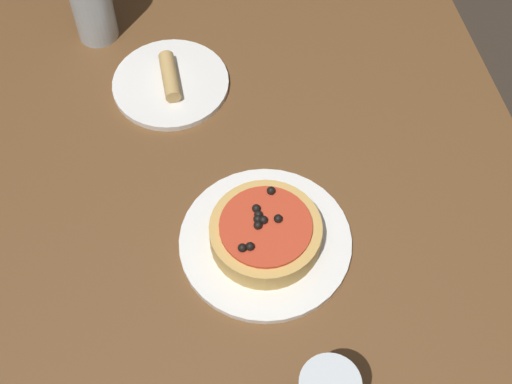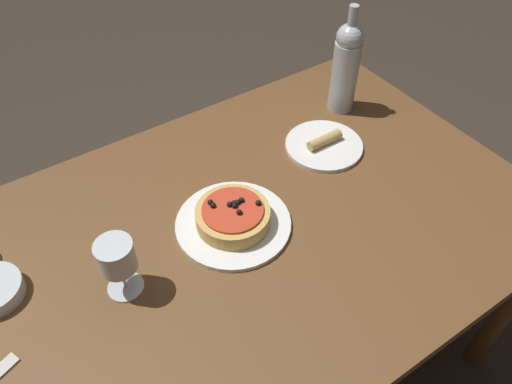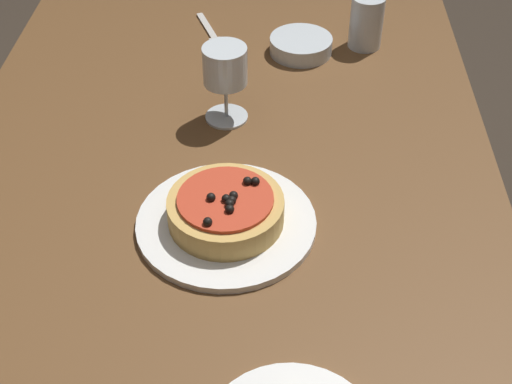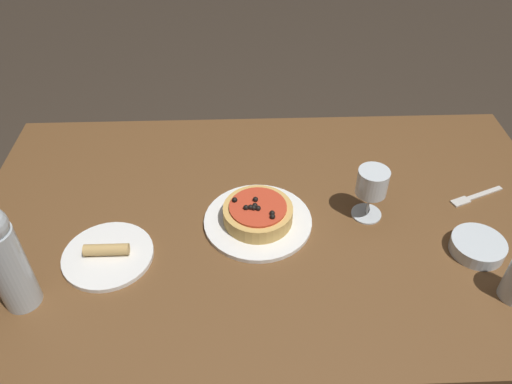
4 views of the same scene
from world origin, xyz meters
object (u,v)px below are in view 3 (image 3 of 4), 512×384
at_px(dining_table, 217,245).
at_px(pizza, 226,209).
at_px(fork, 212,34).
at_px(side_bowl, 301,45).
at_px(wine_glass, 227,69).
at_px(water_cup, 366,22).
at_px(dinner_plate, 226,223).

xyz_separation_m(dining_table, pizza, (-0.03, -0.02, 0.11)).
xyz_separation_m(pizza, fork, (0.60, 0.08, -0.03)).
height_order(dining_table, side_bowl, side_bowl).
bearing_deg(side_bowl, pizza, 167.53).
bearing_deg(side_bowl, wine_glass, 151.00).
height_order(pizza, water_cup, water_cup).
xyz_separation_m(pizza, wine_glass, (0.29, 0.02, 0.07)).
relative_size(dinner_plate, water_cup, 2.50).
xyz_separation_m(water_cup, fork, (0.03, 0.33, -0.05)).
bearing_deg(dinner_plate, water_cup, -24.10).
xyz_separation_m(dinner_plate, water_cup, (0.57, -0.25, 0.05)).
bearing_deg(wine_glass, water_cup, -44.22).
distance_m(wine_glass, water_cup, 0.39).
bearing_deg(water_cup, fork, 84.37).
height_order(water_cup, fork, water_cup).
relative_size(dinner_plate, pizza, 1.56).
xyz_separation_m(wine_glass, side_bowl, (0.24, -0.14, -0.09)).
relative_size(side_bowl, fork, 0.80).
height_order(pizza, fork, pizza).
height_order(dinner_plate, side_bowl, side_bowl).
distance_m(dining_table, water_cup, 0.62).
distance_m(dinner_plate, fork, 0.61).
distance_m(pizza, side_bowl, 0.55).
bearing_deg(pizza, fork, 7.34).
bearing_deg(dining_table, fork, 5.68).
xyz_separation_m(side_bowl, fork, (0.07, 0.20, -0.01)).
bearing_deg(water_cup, wine_glass, 135.78).
xyz_separation_m(dining_table, water_cup, (0.54, -0.28, 0.14)).
relative_size(dining_table, side_bowl, 11.97).
height_order(pizza, wine_glass, wine_glass).
distance_m(dining_table, side_bowl, 0.53).
relative_size(dinner_plate, wine_glass, 1.90).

